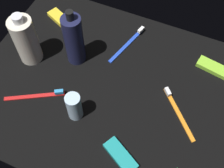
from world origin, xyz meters
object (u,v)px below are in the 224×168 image
Objects in this scene: snack_bar_teal at (121,156)px; deodorant_stick at (74,107)px; lotion_bottle at (74,40)px; snack_bar_yellow at (61,19)px; snack_bar_lime at (213,68)px; toothbrush_red at (38,95)px; toothbrush_blue at (129,43)px; toothbrush_orange at (177,111)px; bodywash_bottle at (26,40)px.

deodorant_stick is at bearing -172.71° from snack_bar_teal.
lotion_bottle reaches higher than snack_bar_teal.
snack_bar_yellow is at bearing 164.45° from snack_bar_teal.
deodorant_stick is 0.93× the size of snack_bar_lime.
lotion_bottle reaches higher than toothbrush_red.
toothbrush_red reaches higher than snack_bar_lime.
snack_bar_teal is (12.48, -36.85, 0.14)cm from toothbrush_blue.
lotion_bottle is 1.98× the size of snack_bar_teal.
toothbrush_orange is 1.33× the size of snack_bar_yellow.
deodorant_stick is 0.93× the size of snack_bar_teal.
toothbrush_orange is at bearing 90.48° from snack_bar_teal.
lotion_bottle is at bearing 76.87° from toothbrush_red.
snack_bar_teal is (29.77, -7.14, 0.14)cm from toothbrush_red.
bodywash_bottle is 1.78× the size of snack_bar_lime.
snack_bar_lime is at bearing 18.80° from bodywash_bottle.
bodywash_bottle is at bearing -146.62° from toothbrush_blue.
toothbrush_red is 1.56× the size of snack_bar_yellow.
lotion_bottle is 1.49× the size of toothbrush_orange.
toothbrush_blue is 1.70× the size of snack_bar_yellow.
toothbrush_orange is at bearing -97.90° from snack_bar_lime.
toothbrush_blue is at bearing 82.16° from deodorant_stick.
toothbrush_orange reaches higher than snack_bar_lime.
deodorant_stick is at bearing -126.11° from snack_bar_lime.
toothbrush_orange is at bearing -38.96° from toothbrush_blue.
snack_bar_lime is 1.00× the size of snack_bar_yellow.
snack_bar_lime is at bearing 24.85° from snack_bar_yellow.
lotion_bottle reaches higher than snack_bar_yellow.
deodorant_stick is 29.60cm from toothbrush_orange.
lotion_bottle is 19.97cm from toothbrush_blue.
deodorant_stick is 18.32cm from snack_bar_teal.
bodywash_bottle reaches higher than snack_bar_yellow.
snack_bar_teal is (38.58, -36.96, 0.00)cm from snack_bar_yellow.
bodywash_bottle is 1.78× the size of snack_bar_yellow.
bodywash_bottle reaches higher than toothbrush_red.
snack_bar_lime is (32.71, 31.61, -4.10)cm from deodorant_stick.
lotion_bottle is 1.11× the size of bodywash_bottle.
toothbrush_red is at bearing -49.77° from snack_bar_yellow.
toothbrush_red is (-13.10, 0.76, -4.24)cm from deodorant_stick.
toothbrush_red is 55.23cm from snack_bar_lime.
toothbrush_blue is at bearing 141.04° from toothbrush_orange.
deodorant_stick is at bearing -63.56° from lotion_bottle.
snack_bar_lime is (55.42, 18.87, -7.65)cm from bodywash_bottle.
toothbrush_blue is (26.90, 17.72, -7.79)cm from bodywash_bottle.
bodywash_bottle is at bearing -68.81° from snack_bar_yellow.
snack_bar_teal is at bearing -117.75° from toothbrush_orange.
toothbrush_blue is at bearing 23.52° from snack_bar_yellow.
snack_bar_lime and snack_bar_yellow have the same top height.
bodywash_bottle is 1.34× the size of toothbrush_orange.
deodorant_stick is 45.67cm from snack_bar_lime.
bodywash_bottle is 26.28cm from deodorant_stick.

